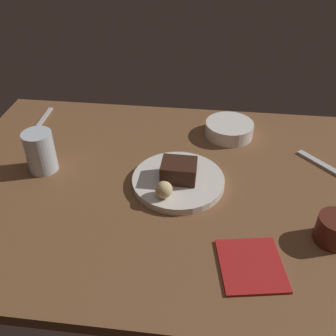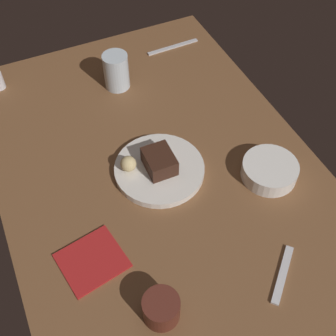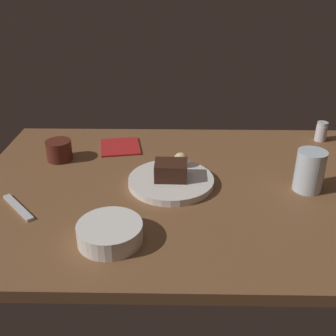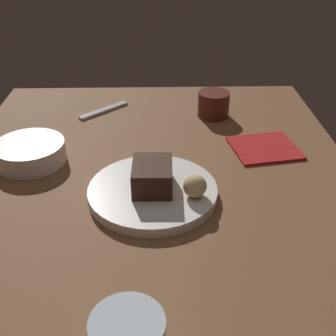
# 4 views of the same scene
# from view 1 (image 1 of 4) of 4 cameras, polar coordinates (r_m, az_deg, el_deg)

# --- Properties ---
(dining_table) EXTENTS (1.20, 0.84, 0.03)m
(dining_table) POSITION_cam_1_polar(r_m,az_deg,el_deg) (1.01, -0.41, -2.91)
(dining_table) COLOR brown
(dining_table) RESTS_ON ground
(dessert_plate) EXTENTS (0.24, 0.24, 0.02)m
(dessert_plate) POSITION_cam_1_polar(r_m,az_deg,el_deg) (0.99, 1.54, -2.06)
(dessert_plate) COLOR white
(dessert_plate) RESTS_ON dining_table
(chocolate_cake_slice) EXTENTS (0.09, 0.07, 0.05)m
(chocolate_cake_slice) POSITION_cam_1_polar(r_m,az_deg,el_deg) (0.97, 1.64, -0.42)
(chocolate_cake_slice) COLOR #381E14
(chocolate_cake_slice) RESTS_ON dessert_plate
(bread_roll) EXTENTS (0.04, 0.04, 0.04)m
(bread_roll) POSITION_cam_1_polar(r_m,az_deg,el_deg) (0.92, -0.63, -3.28)
(bread_roll) COLOR #DBC184
(bread_roll) RESTS_ON dessert_plate
(water_glass) EXTENTS (0.08, 0.08, 0.12)m
(water_glass) POSITION_cam_1_polar(r_m,az_deg,el_deg) (1.08, -18.70, 2.36)
(water_glass) COLOR silver
(water_glass) RESTS_ON dining_table
(side_bowl) EXTENTS (0.15, 0.15, 0.04)m
(side_bowl) POSITION_cam_1_polar(r_m,az_deg,el_deg) (1.20, 9.21, 5.82)
(side_bowl) COLOR white
(side_bowl) RESTS_ON dining_table
(coffee_cup) EXTENTS (0.08, 0.08, 0.06)m
(coffee_cup) POSITION_cam_1_polar(r_m,az_deg,el_deg) (0.91, 23.81, -8.48)
(coffee_cup) COLOR #562319
(coffee_cup) RESTS_ON dining_table
(dessert_spoon) EXTENTS (0.12, 0.12, 0.01)m
(dessert_spoon) POSITION_cam_1_polar(r_m,az_deg,el_deg) (1.15, 22.02, 0.60)
(dessert_spoon) COLOR silver
(dessert_spoon) RESTS_ON dining_table
(butter_knife) EXTENTS (0.02, 0.19, 0.01)m
(butter_knife) POSITION_cam_1_polar(r_m,az_deg,el_deg) (1.33, -18.57, 6.65)
(butter_knife) COLOR silver
(butter_knife) RESTS_ON dining_table
(folded_napkin) EXTENTS (0.15, 0.16, 0.01)m
(folded_napkin) POSITION_cam_1_polar(r_m,az_deg,el_deg) (0.83, 12.43, -14.11)
(folded_napkin) COLOR #B21E1E
(folded_napkin) RESTS_ON dining_table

